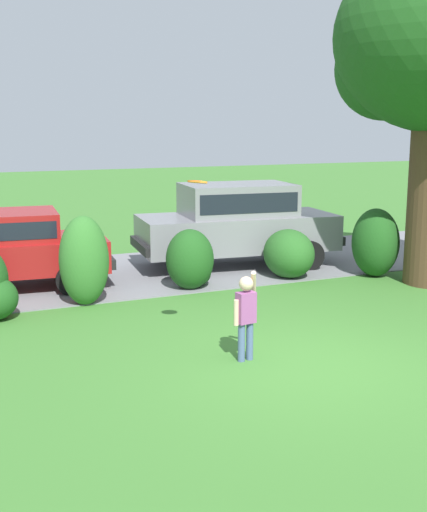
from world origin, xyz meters
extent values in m
plane|color=#3D752D|center=(0.00, 0.00, 0.00)|extent=(80.00, 80.00, 0.00)
cube|color=slate|center=(0.00, 6.53, 0.01)|extent=(28.00, 4.40, 0.02)
ellipsoid|color=#1E511C|center=(4.22, 4.20, 4.39)|extent=(2.11, 2.11, 2.11)
ellipsoid|color=#33702B|center=(-2.17, 4.40, 0.83)|extent=(0.91, 0.81, 1.65)
ellipsoid|color=#1E511C|center=(0.03, 4.72, 0.61)|extent=(0.97, 0.93, 1.22)
ellipsoid|color=#1E511C|center=(0.27, 4.92, 0.26)|extent=(0.57, 0.57, 0.52)
ellipsoid|color=#286023|center=(2.35, 4.78, 0.53)|extent=(1.05, 1.25, 1.05)
ellipsoid|color=#1E511C|center=(4.14, 4.16, 0.74)|extent=(0.98, 1.10, 1.49)
cube|color=maroon|center=(-3.15, 6.22, 1.28)|extent=(1.83, 1.77, 0.56)
cube|color=black|center=(-3.15, 6.22, 1.28)|extent=(1.69, 1.78, 0.34)
cylinder|color=black|center=(-2.26, 5.19, 0.30)|extent=(0.62, 0.28, 0.60)
cylinder|color=black|center=(-2.08, 7.06, 0.30)|extent=(0.62, 0.28, 0.60)
cube|color=black|center=(-1.34, 6.05, 0.52)|extent=(0.28, 1.75, 0.20)
cube|color=gray|center=(1.85, 6.32, 0.80)|extent=(4.67, 2.32, 0.80)
cube|color=gray|center=(1.85, 6.32, 1.56)|extent=(2.64, 1.88, 0.72)
cube|color=black|center=(1.85, 6.32, 1.56)|extent=(2.44, 1.88, 0.43)
cylinder|color=black|center=(0.36, 5.53, 0.34)|extent=(0.70, 0.29, 0.68)
cylinder|color=black|center=(0.56, 7.40, 0.34)|extent=(0.70, 0.29, 0.68)
cylinder|color=black|center=(3.14, 5.23, 0.34)|extent=(0.70, 0.29, 0.68)
cylinder|color=black|center=(3.34, 7.10, 0.34)|extent=(0.70, 0.29, 0.68)
cube|color=black|center=(-0.43, 6.56, 0.60)|extent=(0.31, 1.75, 0.20)
cube|color=black|center=(4.13, 6.07, 0.60)|extent=(0.31, 1.75, 0.20)
cylinder|color=#4C608C|center=(-0.85, 0.59, 0.28)|extent=(0.10, 0.10, 0.55)
cylinder|color=#4C608C|center=(-0.71, 0.60, 0.28)|extent=(0.10, 0.10, 0.55)
cube|color=#994C8C|center=(-0.78, 0.59, 0.77)|extent=(0.28, 0.19, 0.44)
sphere|color=beige|center=(-0.78, 0.59, 1.11)|extent=(0.20, 0.20, 0.20)
cylinder|color=beige|center=(-0.63, 0.67, 1.09)|extent=(0.18, 0.25, 0.39)
cylinder|color=beige|center=(-0.94, 0.57, 0.72)|extent=(0.07, 0.07, 0.36)
cylinder|color=orange|center=(-1.24, 1.22, 2.48)|extent=(0.28, 0.28, 0.08)
cylinder|color=red|center=(-1.24, 1.22, 2.48)|extent=(0.16, 0.16, 0.06)
camera|label=1|loc=(-4.76, -7.32, 3.28)|focal=46.42mm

